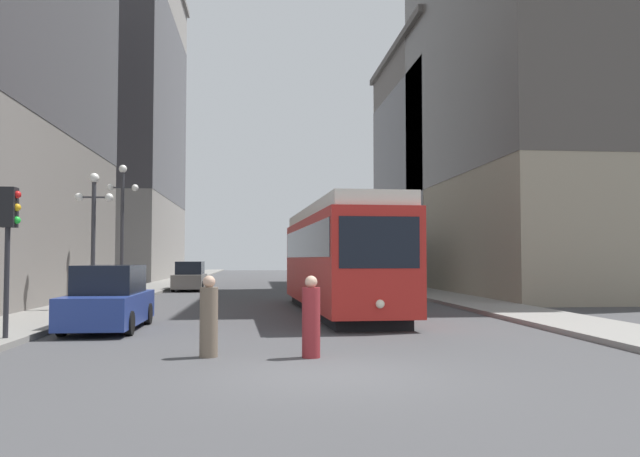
{
  "coord_description": "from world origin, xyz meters",
  "views": [
    {
      "loc": [
        -1.3,
        -11.18,
        2.01
      ],
      "look_at": [
        0.51,
        7.29,
        2.87
      ],
      "focal_mm": 36.39,
      "sensor_mm": 36.0,
      "label": 1
    }
  ],
  "objects_px": {
    "pedestrian_crossing_near": "(209,319)",
    "traffic_light_near_left": "(9,222)",
    "parked_car_left_near": "(109,300)",
    "lamp_post_left_near": "(94,219)",
    "transit_bus": "(368,260)",
    "pedestrian_crossing_far": "(311,319)",
    "lamp_post_left_far": "(122,212)",
    "parked_car_left_mid": "(190,277)",
    "streetcar": "(338,256)"
  },
  "relations": [
    {
      "from": "parked_car_left_near",
      "to": "parked_car_left_mid",
      "type": "height_order",
      "value": "same"
    },
    {
      "from": "pedestrian_crossing_near",
      "to": "lamp_post_left_far",
      "type": "distance_m",
      "value": 17.52
    },
    {
      "from": "pedestrian_crossing_near",
      "to": "lamp_post_left_near",
      "type": "relative_size",
      "value": 0.33
    },
    {
      "from": "parked_car_left_near",
      "to": "pedestrian_crossing_far",
      "type": "xyz_separation_m",
      "value": [
        5.26,
        -5.69,
        -0.07
      ]
    },
    {
      "from": "streetcar",
      "to": "lamp_post_left_far",
      "type": "relative_size",
      "value": 2.27
    },
    {
      "from": "transit_bus",
      "to": "parked_car_left_mid",
      "type": "bearing_deg",
      "value": 174.6
    },
    {
      "from": "traffic_light_near_left",
      "to": "pedestrian_crossing_near",
      "type": "bearing_deg",
      "value": -26.64
    },
    {
      "from": "lamp_post_left_near",
      "to": "lamp_post_left_far",
      "type": "relative_size",
      "value": 0.83
    },
    {
      "from": "transit_bus",
      "to": "traffic_light_near_left",
      "type": "height_order",
      "value": "traffic_light_near_left"
    },
    {
      "from": "transit_bus",
      "to": "pedestrian_crossing_near",
      "type": "relative_size",
      "value": 7.03
    },
    {
      "from": "pedestrian_crossing_far",
      "to": "streetcar",
      "type": "bearing_deg",
      "value": -62.66
    },
    {
      "from": "streetcar",
      "to": "parked_car_left_mid",
      "type": "distance_m",
      "value": 18.8
    },
    {
      "from": "pedestrian_crossing_near",
      "to": "transit_bus",
      "type": "bearing_deg",
      "value": 17.05
    },
    {
      "from": "parked_car_left_near",
      "to": "pedestrian_crossing_near",
      "type": "xyz_separation_m",
      "value": [
        3.18,
        -5.41,
        -0.07
      ]
    },
    {
      "from": "transit_bus",
      "to": "parked_car_left_near",
      "type": "height_order",
      "value": "transit_bus"
    },
    {
      "from": "transit_bus",
      "to": "pedestrian_crossing_far",
      "type": "xyz_separation_m",
      "value": [
        -5.86,
        -27.09,
        -1.17
      ]
    },
    {
      "from": "streetcar",
      "to": "traffic_light_near_left",
      "type": "relative_size",
      "value": 3.91
    },
    {
      "from": "parked_car_left_mid",
      "to": "pedestrian_crossing_near",
      "type": "relative_size",
      "value": 2.83
    },
    {
      "from": "transit_bus",
      "to": "traffic_light_near_left",
      "type": "xyz_separation_m",
      "value": [
        -12.8,
        -24.37,
        0.93
      ]
    },
    {
      "from": "streetcar",
      "to": "lamp_post_left_near",
      "type": "bearing_deg",
      "value": 172.31
    },
    {
      "from": "transit_bus",
      "to": "lamp_post_left_far",
      "type": "relative_size",
      "value": 1.92
    },
    {
      "from": "parked_car_left_near",
      "to": "traffic_light_near_left",
      "type": "height_order",
      "value": "traffic_light_near_left"
    },
    {
      "from": "lamp_post_left_near",
      "to": "pedestrian_crossing_near",
      "type": "bearing_deg",
      "value": -65.78
    },
    {
      "from": "parked_car_left_mid",
      "to": "lamp_post_left_near",
      "type": "bearing_deg",
      "value": -96.58
    },
    {
      "from": "lamp_post_left_near",
      "to": "parked_car_left_mid",
      "type": "bearing_deg",
      "value": 83.42
    },
    {
      "from": "lamp_post_left_near",
      "to": "traffic_light_near_left",
      "type": "bearing_deg",
      "value": -88.59
    },
    {
      "from": "pedestrian_crossing_near",
      "to": "lamp_post_left_far",
      "type": "relative_size",
      "value": 0.27
    },
    {
      "from": "parked_car_left_near",
      "to": "lamp_post_left_near",
      "type": "distance_m",
      "value": 6.73
    },
    {
      "from": "pedestrian_crossing_near",
      "to": "lamp_post_left_far",
      "type": "xyz_separation_m",
      "value": [
        -5.08,
        16.43,
        3.33
      ]
    },
    {
      "from": "streetcar",
      "to": "parked_car_left_mid",
      "type": "relative_size",
      "value": 2.94
    },
    {
      "from": "pedestrian_crossing_near",
      "to": "pedestrian_crossing_far",
      "type": "xyz_separation_m",
      "value": [
        2.08,
        -0.28,
        -0.0
      ]
    },
    {
      "from": "lamp_post_left_far",
      "to": "streetcar",
      "type": "bearing_deg",
      "value": -33.5
    },
    {
      "from": "streetcar",
      "to": "traffic_light_near_left",
      "type": "xyz_separation_m",
      "value": [
        -8.83,
        -8.0,
        0.77
      ]
    },
    {
      "from": "streetcar",
      "to": "pedestrian_crossing_near",
      "type": "bearing_deg",
      "value": -113.13
    },
    {
      "from": "pedestrian_crossing_near",
      "to": "traffic_light_near_left",
      "type": "xyz_separation_m",
      "value": [
        -4.86,
        2.44,
        2.1
      ]
    },
    {
      "from": "parked_car_left_near",
      "to": "lamp_post_left_near",
      "type": "relative_size",
      "value": 0.94
    },
    {
      "from": "parked_car_left_near",
      "to": "lamp_post_left_far",
      "type": "relative_size",
      "value": 0.78
    },
    {
      "from": "streetcar",
      "to": "lamp_post_left_near",
      "type": "distance_m",
      "value": 9.2
    },
    {
      "from": "pedestrian_crossing_far",
      "to": "traffic_light_near_left",
      "type": "xyz_separation_m",
      "value": [
        -6.94,
        2.71,
        2.1
      ]
    },
    {
      "from": "pedestrian_crossing_near",
      "to": "lamp_post_left_near",
      "type": "height_order",
      "value": "lamp_post_left_near"
    },
    {
      "from": "parked_car_left_mid",
      "to": "lamp_post_left_far",
      "type": "distance_m",
      "value": 11.96
    },
    {
      "from": "streetcar",
      "to": "transit_bus",
      "type": "xyz_separation_m",
      "value": [
        3.97,
        16.37,
        -0.15
      ]
    },
    {
      "from": "pedestrian_crossing_near",
      "to": "lamp_post_left_near",
      "type": "distance_m",
      "value": 12.68
    },
    {
      "from": "parked_car_left_mid",
      "to": "pedestrian_crossing_near",
      "type": "bearing_deg",
      "value": -83.47
    },
    {
      "from": "pedestrian_crossing_far",
      "to": "parked_car_left_near",
      "type": "bearing_deg",
      "value": -9.89
    },
    {
      "from": "transit_bus",
      "to": "lamp_post_left_far",
      "type": "xyz_separation_m",
      "value": [
        -13.02,
        -10.38,
        2.16
      ]
    },
    {
      "from": "pedestrian_crossing_near",
      "to": "traffic_light_near_left",
      "type": "bearing_deg",
      "value": 96.9
    },
    {
      "from": "parked_car_left_mid",
      "to": "pedestrian_crossing_near",
      "type": "xyz_separation_m",
      "value": [
        3.18,
        -27.78,
        -0.07
      ]
    },
    {
      "from": "parked_car_left_near",
      "to": "pedestrian_crossing_near",
      "type": "bearing_deg",
      "value": -59.64
    },
    {
      "from": "traffic_light_near_left",
      "to": "lamp_post_left_near",
      "type": "bearing_deg",
      "value": 91.41
    }
  ]
}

